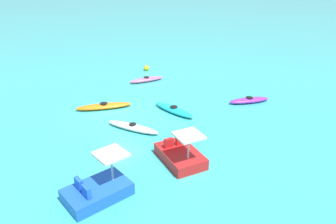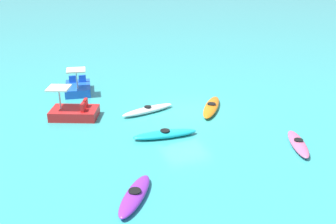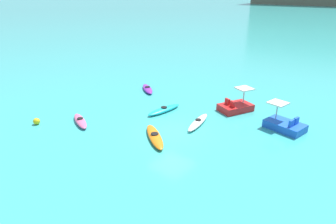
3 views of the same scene
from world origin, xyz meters
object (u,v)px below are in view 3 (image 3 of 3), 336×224
(kayak_pink, at_px, (80,121))
(kayak_purple, at_px, (148,89))
(kayak_white, at_px, (198,122))
(pedal_boat_blue, at_px, (285,125))
(pedal_boat_red, at_px, (236,106))
(buoy_yellow, at_px, (37,121))
(kayak_orange, at_px, (155,136))
(kayak_cyan, at_px, (164,110))

(kayak_pink, height_order, kayak_purple, same)
(kayak_white, relative_size, pedal_boat_blue, 1.21)
(kayak_purple, bearing_deg, pedal_boat_red, 6.20)
(kayak_pink, distance_m, kayak_white, 8.02)
(pedal_boat_blue, bearing_deg, kayak_pink, -143.79)
(kayak_white, distance_m, pedal_boat_blue, 5.60)
(buoy_yellow, bearing_deg, kayak_pink, 44.03)
(kayak_pink, distance_m, buoy_yellow, 2.91)
(kayak_purple, relative_size, pedal_boat_red, 0.94)
(kayak_purple, height_order, buoy_yellow, buoy_yellow)
(pedal_boat_red, height_order, pedal_boat_blue, same)
(buoy_yellow, bearing_deg, pedal_boat_blue, 37.59)
(kayak_pink, bearing_deg, kayak_orange, 16.26)
(kayak_pink, distance_m, pedal_boat_red, 11.27)
(kayak_orange, distance_m, kayak_purple, 9.26)
(kayak_orange, bearing_deg, kayak_white, 76.48)
(kayak_purple, relative_size, kayak_white, 0.83)
(buoy_yellow, bearing_deg, pedal_boat_red, 50.17)
(kayak_orange, relative_size, buoy_yellow, 7.15)
(kayak_orange, height_order, kayak_white, same)
(kayak_pink, distance_m, pedal_boat_blue, 13.60)
(kayak_pink, relative_size, kayak_orange, 0.86)
(kayak_orange, xyz_separation_m, kayak_white, (0.83, 3.43, -0.00))
(kayak_orange, bearing_deg, kayak_cyan, 123.42)
(kayak_orange, distance_m, pedal_boat_blue, 8.51)
(kayak_pink, height_order, pedal_boat_blue, pedal_boat_blue)
(kayak_cyan, distance_m, kayak_white, 3.23)
(kayak_cyan, height_order, pedal_boat_blue, pedal_boat_blue)
(kayak_cyan, xyz_separation_m, pedal_boat_red, (3.94, 3.64, 0.17))
(kayak_orange, bearing_deg, buoy_yellow, -154.40)
(kayak_pink, relative_size, pedal_boat_red, 0.98)
(kayak_white, height_order, buoy_yellow, buoy_yellow)
(kayak_cyan, xyz_separation_m, pedal_boat_blue, (7.94, 2.82, 0.17))
(kayak_pink, height_order, kayak_cyan, same)
(pedal_boat_red, relative_size, pedal_boat_blue, 1.06)
(kayak_pink, distance_m, kayak_cyan, 6.03)
(kayak_white, bearing_deg, buoy_yellow, -139.87)
(kayak_orange, bearing_deg, kayak_pink, -163.74)
(kayak_cyan, bearing_deg, kayak_pink, -120.19)
(pedal_boat_blue, height_order, buoy_yellow, pedal_boat_blue)
(kayak_purple, xyz_separation_m, buoy_yellow, (-0.80, -9.97, 0.06))
(pedal_boat_blue, bearing_deg, pedal_boat_red, 168.43)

